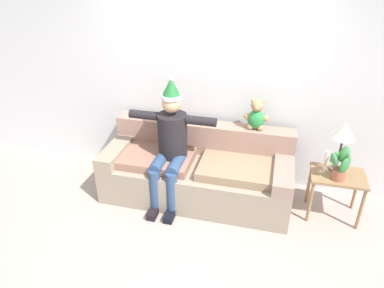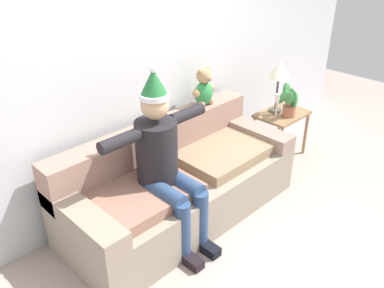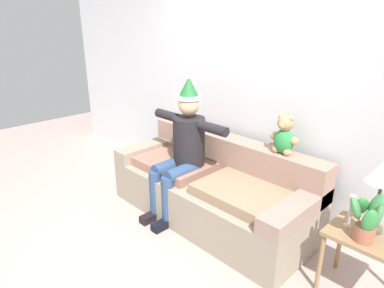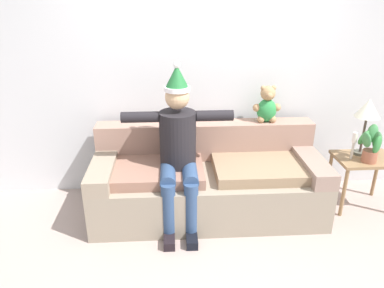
{
  "view_description": "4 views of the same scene",
  "coord_description": "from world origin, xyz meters",
  "px_view_note": "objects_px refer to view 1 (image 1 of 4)",
  "views": [
    {
      "loc": [
        0.83,
        -2.53,
        2.66
      ],
      "look_at": [
        -0.02,
        0.8,
        0.81
      ],
      "focal_mm": 32.96,
      "sensor_mm": 36.0,
      "label": 1
    },
    {
      "loc": [
        -2.09,
        -1.28,
        2.42
      ],
      "look_at": [
        0.02,
        0.85,
        0.8
      ],
      "focal_mm": 38.04,
      "sensor_mm": 36.0,
      "label": 2
    },
    {
      "loc": [
        2.15,
        -1.4,
        2.03
      ],
      "look_at": [
        -0.22,
        0.91,
        0.81
      ],
      "focal_mm": 31.46,
      "sensor_mm": 36.0,
      "label": 3
    },
    {
      "loc": [
        -0.35,
        -2.22,
        2.09
      ],
      "look_at": [
        -0.16,
        0.84,
        0.8
      ],
      "focal_mm": 34.22,
      "sensor_mm": 36.0,
      "label": 4
    }
  ],
  "objects_px": {
    "table_lamp": "(344,133)",
    "candle_tall": "(326,159)",
    "potted_plant": "(340,164)",
    "couch": "(198,170)",
    "side_table": "(337,181)",
    "teddy_bear": "(256,116)",
    "person_seated": "(170,142)"
  },
  "relations": [
    {
      "from": "couch",
      "to": "potted_plant",
      "type": "bearing_deg",
      "value": -4.15
    },
    {
      "from": "couch",
      "to": "side_table",
      "type": "relative_size",
      "value": 3.84
    },
    {
      "from": "couch",
      "to": "potted_plant",
      "type": "relative_size",
      "value": 6.03
    },
    {
      "from": "teddy_bear",
      "to": "candle_tall",
      "type": "height_order",
      "value": "teddy_bear"
    },
    {
      "from": "table_lamp",
      "to": "potted_plant",
      "type": "height_order",
      "value": "table_lamp"
    },
    {
      "from": "teddy_bear",
      "to": "candle_tall",
      "type": "distance_m",
      "value": 0.91
    },
    {
      "from": "person_seated",
      "to": "teddy_bear",
      "type": "height_order",
      "value": "person_seated"
    },
    {
      "from": "couch",
      "to": "candle_tall",
      "type": "distance_m",
      "value": 1.48
    },
    {
      "from": "person_seated",
      "to": "candle_tall",
      "type": "relative_size",
      "value": 5.49
    },
    {
      "from": "potted_plant",
      "to": "candle_tall",
      "type": "distance_m",
      "value": 0.15
    },
    {
      "from": "candle_tall",
      "to": "potted_plant",
      "type": "bearing_deg",
      "value": -24.92
    },
    {
      "from": "candle_tall",
      "to": "table_lamp",
      "type": "bearing_deg",
      "value": 36.8
    },
    {
      "from": "teddy_bear",
      "to": "potted_plant",
      "type": "height_order",
      "value": "teddy_bear"
    },
    {
      "from": "potted_plant",
      "to": "candle_tall",
      "type": "height_order",
      "value": "potted_plant"
    },
    {
      "from": "table_lamp",
      "to": "potted_plant",
      "type": "distance_m",
      "value": 0.33
    },
    {
      "from": "potted_plant",
      "to": "couch",
      "type": "bearing_deg",
      "value": 175.85
    },
    {
      "from": "person_seated",
      "to": "side_table",
      "type": "bearing_deg",
      "value": 4.11
    },
    {
      "from": "potted_plant",
      "to": "candle_tall",
      "type": "bearing_deg",
      "value": 155.08
    },
    {
      "from": "table_lamp",
      "to": "candle_tall",
      "type": "distance_m",
      "value": 0.33
    },
    {
      "from": "couch",
      "to": "table_lamp",
      "type": "bearing_deg",
      "value": 2.01
    },
    {
      "from": "table_lamp",
      "to": "candle_tall",
      "type": "bearing_deg",
      "value": -143.2
    },
    {
      "from": "side_table",
      "to": "table_lamp",
      "type": "bearing_deg",
      "value": 104.65
    },
    {
      "from": "teddy_bear",
      "to": "table_lamp",
      "type": "distance_m",
      "value": 0.96
    },
    {
      "from": "teddy_bear",
      "to": "potted_plant",
      "type": "bearing_deg",
      "value": -23.22
    },
    {
      "from": "teddy_bear",
      "to": "table_lamp",
      "type": "height_order",
      "value": "teddy_bear"
    },
    {
      "from": "side_table",
      "to": "candle_tall",
      "type": "distance_m",
      "value": 0.31
    },
    {
      "from": "person_seated",
      "to": "teddy_bear",
      "type": "bearing_deg",
      "value": 26.16
    },
    {
      "from": "potted_plant",
      "to": "teddy_bear",
      "type": "bearing_deg",
      "value": 156.78
    },
    {
      "from": "person_seated",
      "to": "table_lamp",
      "type": "distance_m",
      "value": 1.88
    },
    {
      "from": "couch",
      "to": "teddy_bear",
      "type": "bearing_deg",
      "value": 24.51
    },
    {
      "from": "couch",
      "to": "teddy_bear",
      "type": "relative_size",
      "value": 5.84
    },
    {
      "from": "side_table",
      "to": "candle_tall",
      "type": "bearing_deg",
      "value": -172.98
    }
  ]
}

